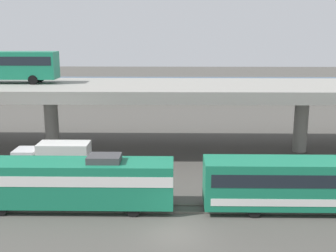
{
  "coord_description": "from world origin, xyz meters",
  "views": [
    {
      "loc": [
        -0.02,
        -26.03,
        13.1
      ],
      "look_at": [
        -0.84,
        20.64,
        2.64
      ],
      "focal_mm": 46.24,
      "sensor_mm": 36.0,
      "label": 1
    }
  ],
  "objects_px": {
    "parked_car_2": "(190,88)",
    "parked_car_4": "(54,88)",
    "parked_car_1": "(312,88)",
    "service_truck_west": "(55,158)",
    "parked_car_0": "(244,87)",
    "transit_bus_on_overpass": "(1,64)",
    "train_locomotive": "(60,181)",
    "parked_car_3": "(131,88)"
  },
  "relations": [
    {
      "from": "parked_car_0",
      "to": "parked_car_2",
      "type": "relative_size",
      "value": 0.96
    },
    {
      "from": "transit_bus_on_overpass",
      "to": "parked_car_2",
      "type": "bearing_deg",
      "value": 56.58
    },
    {
      "from": "parked_car_3",
      "to": "parked_car_0",
      "type": "bearing_deg",
      "value": 5.03
    },
    {
      "from": "service_truck_west",
      "to": "parked_car_2",
      "type": "distance_m",
      "value": 43.89
    },
    {
      "from": "service_truck_west",
      "to": "train_locomotive",
      "type": "bearing_deg",
      "value": 108.01
    },
    {
      "from": "transit_bus_on_overpass",
      "to": "parked_car_1",
      "type": "bearing_deg",
      "value": 37.11
    },
    {
      "from": "parked_car_4",
      "to": "transit_bus_on_overpass",
      "type": "bearing_deg",
      "value": -83.66
    },
    {
      "from": "service_truck_west",
      "to": "parked_car_0",
      "type": "distance_m",
      "value": 48.92
    },
    {
      "from": "service_truck_west",
      "to": "parked_car_2",
      "type": "bearing_deg",
      "value": -108.29
    },
    {
      "from": "transit_bus_on_overpass",
      "to": "service_truck_west",
      "type": "bearing_deg",
      "value": -48.93
    },
    {
      "from": "parked_car_4",
      "to": "parked_car_3",
      "type": "bearing_deg",
      "value": -0.13
    },
    {
      "from": "parked_car_1",
      "to": "parked_car_4",
      "type": "height_order",
      "value": "same"
    },
    {
      "from": "parked_car_0",
      "to": "transit_bus_on_overpass",
      "type": "bearing_deg",
      "value": -133.08
    },
    {
      "from": "parked_car_1",
      "to": "parked_car_2",
      "type": "bearing_deg",
      "value": -178.47
    },
    {
      "from": "parked_car_2",
      "to": "parked_car_4",
      "type": "xyz_separation_m",
      "value": [
        -25.13,
        -0.73,
        0.0
      ]
    },
    {
      "from": "parked_car_3",
      "to": "parked_car_4",
      "type": "height_order",
      "value": "same"
    },
    {
      "from": "transit_bus_on_overpass",
      "to": "service_truck_west",
      "type": "distance_m",
      "value": 14.21
    },
    {
      "from": "parked_car_4",
      "to": "parked_car_2",
      "type": "bearing_deg",
      "value": 1.66
    },
    {
      "from": "service_truck_west",
      "to": "parked_car_1",
      "type": "distance_m",
      "value": 55.67
    },
    {
      "from": "transit_bus_on_overpass",
      "to": "parked_car_3",
      "type": "xyz_separation_m",
      "value": [
        10.7,
        31.94,
        -6.9
      ]
    },
    {
      "from": "parked_car_3",
      "to": "train_locomotive",
      "type": "bearing_deg",
      "value": -90.47
    },
    {
      "from": "parked_car_1",
      "to": "parked_car_3",
      "type": "height_order",
      "value": "same"
    },
    {
      "from": "train_locomotive",
      "to": "parked_car_2",
      "type": "distance_m",
      "value": 50.62
    },
    {
      "from": "train_locomotive",
      "to": "service_truck_west",
      "type": "distance_m",
      "value": 8.1
    },
    {
      "from": "train_locomotive",
      "to": "service_truck_west",
      "type": "relative_size",
      "value": 2.4
    },
    {
      "from": "train_locomotive",
      "to": "parked_car_1",
      "type": "distance_m",
      "value": 60.26
    },
    {
      "from": "transit_bus_on_overpass",
      "to": "parked_car_0",
      "type": "bearing_deg",
      "value": 46.92
    },
    {
      "from": "transit_bus_on_overpass",
      "to": "parked_car_1",
      "type": "xyz_separation_m",
      "value": [
        44.03,
        33.3,
        -6.9
      ]
    },
    {
      "from": "parked_car_3",
      "to": "parked_car_4",
      "type": "bearing_deg",
      "value": 179.87
    },
    {
      "from": "parked_car_0",
      "to": "parked_car_4",
      "type": "relative_size",
      "value": 0.92
    },
    {
      "from": "train_locomotive",
      "to": "parked_car_3",
      "type": "bearing_deg",
      "value": -90.47
    },
    {
      "from": "service_truck_west",
      "to": "parked_car_4",
      "type": "distance_m",
      "value": 42.49
    },
    {
      "from": "parked_car_2",
      "to": "parked_car_3",
      "type": "bearing_deg",
      "value": 4.01
    },
    {
      "from": "train_locomotive",
      "to": "parked_car_4",
      "type": "xyz_separation_m",
      "value": [
        -13.86,
        48.62,
        0.33
      ]
    },
    {
      "from": "parked_car_1",
      "to": "parked_car_4",
      "type": "distance_m",
      "value": 47.59
    },
    {
      "from": "parked_car_1",
      "to": "parked_car_4",
      "type": "relative_size",
      "value": 0.93
    },
    {
      "from": "parked_car_1",
      "to": "parked_car_2",
      "type": "relative_size",
      "value": 0.98
    },
    {
      "from": "train_locomotive",
      "to": "parked_car_0",
      "type": "distance_m",
      "value": 54.73
    },
    {
      "from": "parked_car_0",
      "to": "parked_car_2",
      "type": "bearing_deg",
      "value": -173.88
    },
    {
      "from": "train_locomotive",
      "to": "transit_bus_on_overpass",
      "type": "bearing_deg",
      "value": -58.24
    },
    {
      "from": "transit_bus_on_overpass",
      "to": "service_truck_west",
      "type": "xyz_separation_m",
      "value": [
        7.81,
        -8.96,
        -7.79
      ]
    },
    {
      "from": "service_truck_west",
      "to": "parked_car_0",
      "type": "xyz_separation_m",
      "value": [
        23.78,
        42.74,
        0.89
      ]
    }
  ]
}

